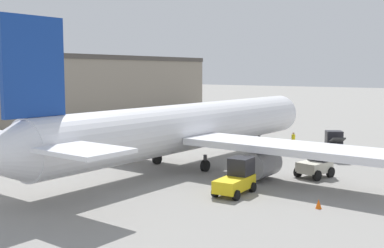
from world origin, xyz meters
The scene contains 8 objects.
ground_plane centered at (0.00, 0.00, 0.00)m, with size 400.00×400.00×0.00m, color gray.
terminal_building centered at (9.46, 36.59, 5.14)m, with size 63.67×15.28×10.26m.
airplane centered at (-0.95, 0.00, 3.18)m, with size 39.15×35.47×11.01m.
ground_crew_worker centered at (12.99, -3.06, 0.90)m, with size 0.37×0.37×1.69m.
baggage_tug centered at (-5.87, -8.11, 1.01)m, with size 3.55×2.03×2.24m.
belt_loader_truck centered at (9.98, -8.55, 1.12)m, with size 3.30×3.01×2.45m.
pushback_tug centered at (1.87, -10.21, 1.04)m, with size 2.82×2.39×2.29m.
safety_cone_far centered at (-5.96, -13.69, 0.28)m, with size 0.36×0.36×0.55m.
Camera 1 is at (-31.73, -24.22, 7.84)m, focal length 45.00 mm.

